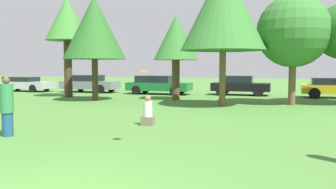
{
  "coord_description": "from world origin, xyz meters",
  "views": [
    {
      "loc": [
        3.1,
        -4.17,
        1.97
      ],
      "look_at": [
        0.36,
        5.12,
        1.23
      ],
      "focal_mm": 38.63,
      "sensor_mm": 36.0,
      "label": 1
    }
  ],
  "objects_px": {
    "frisbee": "(143,71)",
    "tree_4": "(293,31)",
    "bystander_sitting": "(148,113)",
    "tree_2": "(176,39)",
    "person_thrower": "(7,107)",
    "parked_car_black": "(240,85)",
    "tree_0": "(67,21)",
    "parked_car_silver": "(24,84)",
    "tree_1": "(94,28)",
    "parked_car_yellow": "(333,87)",
    "parked_car_grey": "(89,83)",
    "parked_car_green": "(158,85)",
    "tree_3": "(223,8)"
  },
  "relations": [
    {
      "from": "frisbee",
      "to": "tree_4",
      "type": "bearing_deg",
      "value": 70.85
    },
    {
      "from": "bystander_sitting",
      "to": "tree_2",
      "type": "height_order",
      "value": "tree_2"
    },
    {
      "from": "person_thrower",
      "to": "parked_car_black",
      "type": "distance_m",
      "value": 17.82
    },
    {
      "from": "tree_0",
      "to": "parked_car_silver",
      "type": "distance_m",
      "value": 8.78
    },
    {
      "from": "tree_0",
      "to": "tree_2",
      "type": "xyz_separation_m",
      "value": [
        7.21,
        0.15,
        -1.29
      ]
    },
    {
      "from": "tree_2",
      "to": "parked_car_silver",
      "type": "distance_m",
      "value": 14.59
    },
    {
      "from": "tree_2",
      "to": "frisbee",
      "type": "bearing_deg",
      "value": -78.42
    },
    {
      "from": "tree_1",
      "to": "parked_car_yellow",
      "type": "relative_size",
      "value": 1.5
    },
    {
      "from": "parked_car_grey",
      "to": "parked_car_green",
      "type": "relative_size",
      "value": 0.96
    },
    {
      "from": "parked_car_grey",
      "to": "parked_car_black",
      "type": "distance_m",
      "value": 11.54
    },
    {
      "from": "parked_car_silver",
      "to": "tree_4",
      "type": "bearing_deg",
      "value": -12.45
    },
    {
      "from": "parked_car_green",
      "to": "tree_1",
      "type": "bearing_deg",
      "value": -107.98
    },
    {
      "from": "person_thrower",
      "to": "tree_1",
      "type": "height_order",
      "value": "tree_1"
    },
    {
      "from": "tree_2",
      "to": "parked_car_grey",
      "type": "height_order",
      "value": "tree_2"
    },
    {
      "from": "bystander_sitting",
      "to": "tree_0",
      "type": "relative_size",
      "value": 0.16
    },
    {
      "from": "tree_3",
      "to": "parked_car_silver",
      "type": "bearing_deg",
      "value": 158.6
    },
    {
      "from": "parked_car_grey",
      "to": "parked_car_green",
      "type": "distance_m",
      "value": 5.79
    },
    {
      "from": "tree_3",
      "to": "parked_car_grey",
      "type": "relative_size",
      "value": 1.57
    },
    {
      "from": "frisbee",
      "to": "tree_4",
      "type": "height_order",
      "value": "tree_4"
    },
    {
      "from": "bystander_sitting",
      "to": "parked_car_silver",
      "type": "relative_size",
      "value": 0.22
    },
    {
      "from": "parked_car_green",
      "to": "tree_2",
      "type": "bearing_deg",
      "value": -57.36
    },
    {
      "from": "tree_2",
      "to": "tree_4",
      "type": "relative_size",
      "value": 0.89
    },
    {
      "from": "tree_4",
      "to": "parked_car_green",
      "type": "height_order",
      "value": "tree_4"
    },
    {
      "from": "tree_0",
      "to": "parked_car_black",
      "type": "bearing_deg",
      "value": 24.78
    },
    {
      "from": "tree_0",
      "to": "parked_car_yellow",
      "type": "relative_size",
      "value": 1.61
    },
    {
      "from": "person_thrower",
      "to": "frisbee",
      "type": "relative_size",
      "value": 7.17
    },
    {
      "from": "parked_car_grey",
      "to": "parked_car_yellow",
      "type": "bearing_deg",
      "value": 0.02
    },
    {
      "from": "tree_3",
      "to": "tree_4",
      "type": "xyz_separation_m",
      "value": [
        3.37,
        1.67,
        -1.1
      ]
    },
    {
      "from": "tree_3",
      "to": "tree_0",
      "type": "bearing_deg",
      "value": 165.57
    },
    {
      "from": "tree_0",
      "to": "tree_3",
      "type": "bearing_deg",
      "value": -14.43
    },
    {
      "from": "parked_car_yellow",
      "to": "frisbee",
      "type": "bearing_deg",
      "value": -110.72
    },
    {
      "from": "tree_4",
      "to": "parked_car_yellow",
      "type": "distance_m",
      "value": 6.58
    },
    {
      "from": "tree_1",
      "to": "parked_car_black",
      "type": "height_order",
      "value": "tree_1"
    },
    {
      "from": "tree_4",
      "to": "tree_2",
      "type": "bearing_deg",
      "value": 169.99
    },
    {
      "from": "person_thrower",
      "to": "parked_car_grey",
      "type": "height_order",
      "value": "person_thrower"
    },
    {
      "from": "bystander_sitting",
      "to": "tree_0",
      "type": "distance_m",
      "value": 13.59
    },
    {
      "from": "frisbee",
      "to": "parked_car_black",
      "type": "height_order",
      "value": "frisbee"
    },
    {
      "from": "tree_1",
      "to": "parked_car_yellow",
      "type": "distance_m",
      "value": 15.27
    },
    {
      "from": "bystander_sitting",
      "to": "parked_car_silver",
      "type": "xyz_separation_m",
      "value": [
        -15.34,
        13.27,
        0.19
      ]
    },
    {
      "from": "tree_1",
      "to": "parked_car_silver",
      "type": "distance_m",
      "value": 11.46
    },
    {
      "from": "frisbee",
      "to": "parked_car_grey",
      "type": "xyz_separation_m",
      "value": [
        -10.77,
        16.95,
        -1.17
      ]
    },
    {
      "from": "frisbee",
      "to": "bystander_sitting",
      "type": "relative_size",
      "value": 0.23
    },
    {
      "from": "tree_2",
      "to": "tree_4",
      "type": "xyz_separation_m",
      "value": [
        6.55,
        -1.16,
        0.13
      ]
    },
    {
      "from": "parked_car_silver",
      "to": "parked_car_green",
      "type": "height_order",
      "value": "parked_car_green"
    },
    {
      "from": "person_thrower",
      "to": "tree_2",
      "type": "distance_m",
      "value": 12.82
    },
    {
      "from": "tree_3",
      "to": "parked_car_black",
      "type": "distance_m",
      "value": 8.63
    },
    {
      "from": "frisbee",
      "to": "tree_0",
      "type": "relative_size",
      "value": 0.04
    },
    {
      "from": "tree_4",
      "to": "parked_car_grey",
      "type": "relative_size",
      "value": 1.27
    },
    {
      "from": "bystander_sitting",
      "to": "tree_2",
      "type": "relative_size",
      "value": 0.2
    },
    {
      "from": "tree_2",
      "to": "parked_car_green",
      "type": "distance_m",
      "value": 5.5
    }
  ]
}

